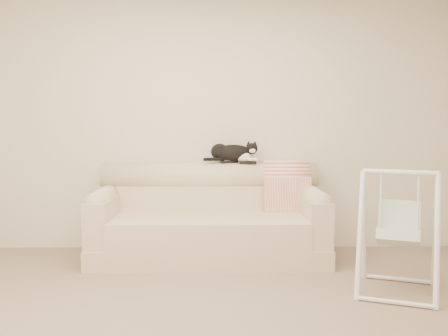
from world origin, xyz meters
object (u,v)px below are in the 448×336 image
remote_b (248,162)px  tuxedo_cat (233,152)px  remote_a (229,162)px  baby_swing (398,232)px  sofa (209,221)px

remote_b → tuxedo_cat: (-0.15, 0.04, 0.09)m
remote_a → tuxedo_cat: (0.04, -0.00, 0.09)m
baby_swing → remote_a: bearing=134.0°
remote_a → sofa: bearing=-127.7°
sofa → remote_a: remote_a is taller
sofa → baby_swing: (1.45, -1.05, 0.12)m
remote_a → baby_swing: bearing=-46.0°
tuxedo_cat → sofa: bearing=-133.1°
remote_a → baby_swing: baby_swing is taller
sofa → tuxedo_cat: tuxedo_cat is taller
remote_b → baby_swing: baby_swing is taller
baby_swing → tuxedo_cat: bearing=133.2°
sofa → baby_swing: bearing=-35.8°
tuxedo_cat → baby_swing: bearing=-46.8°
remote_b → baby_swing: (1.07, -1.26, -0.43)m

